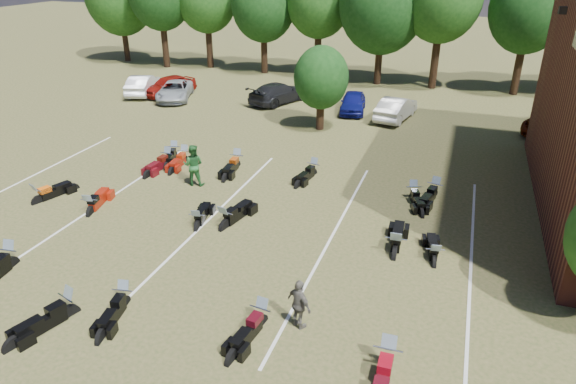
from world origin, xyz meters
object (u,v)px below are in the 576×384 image
at_px(car_0, 169,86).
at_px(motorcycle_7, 91,214).
at_px(motorcycle_3, 70,315).
at_px(motorcycle_14, 168,165).
at_px(person_green, 193,165).
at_px(car_4, 353,102).
at_px(person_grey, 299,304).

bearing_deg(car_0, motorcycle_7, -46.81).
distance_m(car_0, motorcycle_3, 25.61).
relative_size(motorcycle_3, motorcycle_14, 1.01).
bearing_deg(motorcycle_3, motorcycle_7, 140.35).
bearing_deg(person_green, motorcycle_7, 44.33).
height_order(person_green, motorcycle_7, person_green).
height_order(car_4, motorcycle_7, car_4).
height_order(car_0, person_grey, person_grey).
xyz_separation_m(car_0, motorcycle_14, (7.14, -12.05, -0.72)).
xyz_separation_m(person_grey, motorcycle_7, (-10.22, 3.82, -0.78)).
distance_m(person_grey, motorcycle_3, 6.83).
distance_m(car_0, motorcycle_7, 19.05).
relative_size(motorcycle_3, motorcycle_7, 1.02).
distance_m(motorcycle_3, motorcycle_7, 6.67).
xyz_separation_m(car_4, person_grey, (3.35, -21.70, 0.12)).
relative_size(car_0, person_green, 2.20).
bearing_deg(car_4, motorcycle_14, -127.45).
xyz_separation_m(person_green, person_grey, (7.60, -7.80, -0.18)).
relative_size(person_green, person_grey, 1.23).
relative_size(car_4, motorcycle_14, 1.69).
height_order(car_0, motorcycle_14, car_0).
distance_m(car_4, motorcycle_3, 23.68).
relative_size(car_4, motorcycle_3, 1.67).
bearing_deg(motorcycle_7, car_4, -124.36).
height_order(motorcycle_7, motorcycle_14, motorcycle_14).
bearing_deg(car_0, person_green, -33.37).
bearing_deg(motorcycle_3, car_0, 131.61).
bearing_deg(motorcycle_7, person_grey, 146.15).
height_order(person_green, person_grey, person_green).
bearing_deg(motorcycle_7, person_green, -136.71).
height_order(car_0, motorcycle_7, car_0).
bearing_deg(person_grey, motorcycle_3, 46.65).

